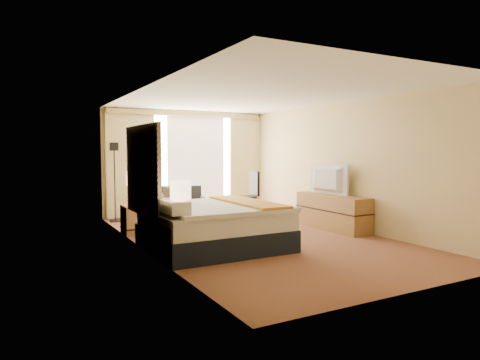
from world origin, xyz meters
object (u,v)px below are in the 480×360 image
lamp_left (181,191)px  nightstand_right (135,219)px  lamp_right (135,179)px  floor_lamp (114,166)px  bed (213,225)px  television (325,179)px  media_dresser (332,212)px  loveseat (179,209)px  nightstand_left (181,244)px  desk_chair (249,199)px

lamp_left → nightstand_right: bearing=90.5°
lamp_left → lamp_right: size_ratio=0.95×
floor_lamp → bed: bearing=-76.4°
bed → floor_lamp: 3.67m
television → media_dresser: bearing=-169.0°
media_dresser → lamp_left: 3.87m
nightstand_right → floor_lamp: bearing=91.1°
loveseat → lamp_right: lamp_right is taller
nightstand_left → lamp_left: size_ratio=0.88×
nightstand_left → lamp_left: 0.76m
nightstand_right → lamp_left: (0.02, -2.46, 0.76)m
desk_chair → loveseat: bearing=149.1°
desk_chair → bed: bearing=-125.7°
media_dresser → nightstand_right: bearing=158.6°
nightstand_left → media_dresser: bearing=15.8°
loveseat → floor_lamp: bearing=177.8°
nightstand_left → media_dresser: 3.85m
nightstand_right → bed: bearing=-66.6°
nightstand_left → lamp_right: size_ratio=0.84×
media_dresser → loveseat: loveseat is taller
media_dresser → lamp_left: lamp_left is taller
bed → loveseat: bearing=80.3°
lamp_left → lamp_right: (-0.03, 2.39, 0.02)m
lamp_right → media_dresser: bearing=-20.4°
loveseat → desk_chair: bearing=-22.7°
desk_chair → lamp_left: (-2.63, -2.63, 0.53)m
television → floor_lamp: bearing=48.8°
desk_chair → television: (1.00, -1.43, 0.51)m
floor_lamp → nightstand_right: bearing=-88.9°
loveseat → floor_lamp: size_ratio=0.76×
nightstand_left → bed: size_ratio=0.26×
nightstand_left → lamp_left: bearing=62.0°
nightstand_right → desk_chair: bearing=3.8°
nightstand_left → lamp_left: (0.02, 0.04, 0.76)m
loveseat → lamp_right: (-1.34, -1.25, 0.80)m
desk_chair → lamp_right: bearing=-168.4°
lamp_left → television: 3.82m
bed → television: television is taller
nightstand_right → lamp_right: lamp_right is taller
nightstand_right → bed: 2.04m
bed → nightstand_right: bearing=113.4°
bed → floor_lamp: bearing=103.6°
nightstand_left → floor_lamp: bearing=90.4°
floor_lamp → lamp_right: size_ratio=2.72×
nightstand_right → loveseat: 1.78m
media_dresser → loveseat: size_ratio=1.32×
nightstand_left → lamp_right: bearing=90.2°
nightstand_right → floor_lamp: 1.87m
nightstand_left → loveseat: size_ratio=0.40×
bed → lamp_right: 2.09m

